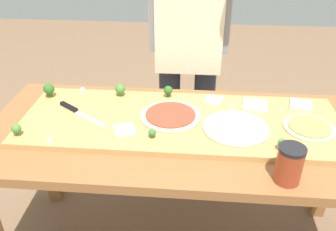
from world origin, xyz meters
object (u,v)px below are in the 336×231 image
Objects in this scene: broccoli_floret_back_right at (283,144)px; broccoli_floret_front_mid at (152,133)px; broccoli_floret_center_left at (120,89)px; broccoli_floret_center_right at (16,129)px; pizza_whole_pesto_green at (309,128)px; prep_table at (183,149)px; sauce_jar at (289,164)px; cheese_crumble_d at (233,107)px; cheese_crumble_b at (281,111)px; broccoli_floret_front_left at (168,91)px; pizza_slice_near_left at (301,105)px; chefs_knife at (76,111)px; pizza_whole_cheese_artichoke at (236,128)px; pizza_slice_far_right at (124,130)px; pizza_slice_far_left at (255,105)px; pizza_whole_tomato_red at (170,116)px; pizza_slice_center at (214,100)px; broccoli_floret_back_mid at (49,89)px; cheese_crumble_a at (82,90)px; cook_center at (189,29)px; cheese_crumble_c at (50,140)px.

broccoli_floret_front_mid is at bearing 175.57° from broccoli_floret_back_right.
broccoli_floret_center_right is (-0.34, -0.37, -0.01)m from broccoli_floret_center_left.
broccoli_floret_center_left reaches higher than pizza_whole_pesto_green.
sauce_jar is at bearing -37.99° from prep_table.
cheese_crumble_d is (-0.16, 0.30, -0.02)m from broccoli_floret_back_right.
broccoli_floret_front_left is at bearing 168.51° from cheese_crumble_b.
prep_table is 17.38× the size of pizza_slice_near_left.
chefs_knife is 5.16× the size of broccoli_floret_back_right.
pizza_slice_far_right is at bearing -172.96° from pizza_whole_cheese_artichoke.
broccoli_floret_center_right is 0.36× the size of sauce_jar.
pizza_slice_far_left is at bearing 18.11° from broccoli_floret_center_right.
pizza_whole_tomato_red is 0.39m from pizza_slice_far_left.
pizza_slice_center is at bearing 146.77° from cheese_crumble_d.
broccoli_floret_front_left is (-0.08, 0.24, 0.16)m from prep_table.
pizza_whole_tomato_red reaches higher than pizza_slice_far_right.
cheese_crumble_d is (0.86, -0.04, -0.03)m from broccoli_floret_back_mid.
cheese_crumble_a is 0.63m from cook_center.
pizza_whole_cheese_artichoke reaches higher than pizza_slice_center.
broccoli_floret_center_left is 1.55× the size of broccoli_floret_front_mid.
pizza_whole_pesto_green is at bearing -13.33° from cheese_crumble_a.
pizza_slice_far_right is 4.21× the size of cheese_crumble_a.
broccoli_floret_back_right is 0.96m from cheese_crumble_a.
chefs_knife and pizza_whole_pesto_green have the same top height.
broccoli_floret_back_mid reaches higher than cheese_crumble_a.
broccoli_floret_front_left is at bearing 130.79° from sauce_jar.
pizza_slice_far_right and cheese_crumble_b have the same top height.
cook_center reaches higher than sauce_jar.
broccoli_floret_front_mid is 2.61× the size of cheese_crumble_c.
broccoli_floret_back_right is 0.82m from cook_center.
pizza_slice_far_right is 1.05× the size of pizza_slice_center.
pizza_slice_center is (0.36, 0.28, 0.00)m from pizza_slice_far_right.
broccoli_floret_back_right is at bearing -39.70° from broccoli_floret_front_left.
cheese_crumble_c is (-0.20, -0.39, -0.03)m from broccoli_floret_center_left.
pizza_whole_pesto_green is at bearing 10.35° from broccoli_floret_front_mid.
pizza_slice_far_right is 1.70× the size of broccoli_floret_back_right.
pizza_slice_center is at bearing 23.83° from broccoli_floret_center_right.
pizza_whole_pesto_green is 0.15m from cheese_crumble_b.
cheese_crumble_a is at bearing 23.83° from broccoli_floret_back_mid.
pizza_whole_cheese_artichoke is at bearing -144.88° from pizza_slice_near_left.
broccoli_floret_back_mid reaches higher than pizza_whole_cheese_artichoke.
pizza_slice_center is 4.01× the size of cheese_crumble_a.
pizza_whole_pesto_green is 11.25× the size of cheese_crumble_d.
broccoli_floret_front_mid is at bearing 159.57° from sauce_jar.
chefs_knife is 2.59× the size of pizza_slice_near_left.
chefs_knife is at bearing -133.98° from cook_center.
chefs_knife is at bearing -175.49° from cheese_crumble_b.
cook_center reaches higher than pizza_slice_far_left.
broccoli_floret_center_right reaches higher than pizza_whole_pesto_green.
broccoli_floret_center_left is at bearing 104.22° from pizza_slice_far_right.
pizza_whole_tomato_red is 0.16× the size of cook_center.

